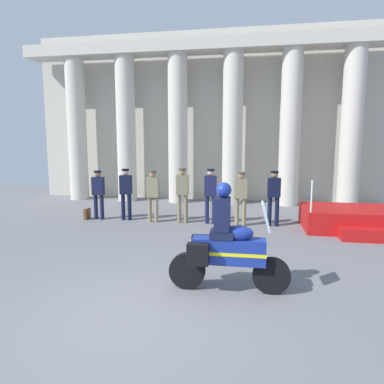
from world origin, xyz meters
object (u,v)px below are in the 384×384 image
reviewing_stand (365,220)px  officer_in_row_0 (98,191)px  officer_in_row_6 (274,194)px  motorcycle_with_rider (225,246)px  officer_in_row_5 (241,194)px  briefcase_on_ground (87,214)px  officer_in_row_2 (153,192)px  officer_in_row_1 (126,190)px  officer_in_row_4 (211,192)px  officer_in_row_3 (182,191)px

reviewing_stand → officer_in_row_0: (-8.36, 0.08, 0.66)m
reviewing_stand → officer_in_row_6: officer_in_row_6 is taller
officer_in_row_0 → motorcycle_with_rider: 6.77m
officer_in_row_5 → briefcase_on_ground: officer_in_row_5 is taller
officer_in_row_0 → motorcycle_with_rider: motorcycle_with_rider is taller
officer_in_row_2 → motorcycle_with_rider: 5.57m
reviewing_stand → officer_in_row_5: (-3.64, -0.03, 0.68)m
briefcase_on_ground → officer_in_row_5: bearing=-0.7°
officer_in_row_2 → officer_in_row_1: bearing=-12.3°
officer_in_row_0 → officer_in_row_5: (4.73, -0.11, 0.02)m
officer_in_row_4 → briefcase_on_ground: officer_in_row_4 is taller
officer_in_row_1 → officer_in_row_4: officer_in_row_4 is taller
officer_in_row_3 → motorcycle_with_rider: (1.75, -4.93, -0.25)m
officer_in_row_4 → officer_in_row_6: size_ratio=1.02×
officer_in_row_0 → briefcase_on_ground: (-0.41, -0.04, -0.79)m
officer_in_row_4 → briefcase_on_ground: 4.27m
officer_in_row_2 → officer_in_row_4: officer_in_row_4 is taller
officer_in_row_4 → officer_in_row_6: (1.95, 0.01, -0.02)m
officer_in_row_3 → briefcase_on_ground: officer_in_row_3 is taller
officer_in_row_3 → officer_in_row_4: size_ratio=1.01×
officer_in_row_1 → officer_in_row_5: bearing=173.6°
officer_in_row_0 → briefcase_on_ground: 0.89m
officer_in_row_0 → officer_in_row_5: bearing=174.8°
officer_in_row_6 → briefcase_on_ground: (-6.14, -0.08, -0.83)m
officer_in_row_1 → briefcase_on_ground: officer_in_row_1 is taller
officer_in_row_0 → officer_in_row_3: officer_in_row_3 is taller
reviewing_stand → officer_in_row_2: 6.48m
officer_in_row_2 → officer_in_row_3: (0.96, 0.07, 0.05)m
officer_in_row_6 → officer_in_row_1: bearing=-4.1°
reviewing_stand → officer_in_row_5: officer_in_row_5 is taller
reviewing_stand → officer_in_row_4: (-4.59, 0.11, 0.72)m
officer_in_row_2 → officer_in_row_4: bearing=179.7°
officer_in_row_2 → officer_in_row_4: 1.86m
reviewing_stand → officer_in_row_6: size_ratio=2.05×
officer_in_row_1 → motorcycle_with_rider: (3.67, -5.00, -0.22)m
officer_in_row_3 → briefcase_on_ground: (-3.29, -0.03, -0.86)m
officer_in_row_1 → officer_in_row_2: (0.97, -0.14, -0.02)m
officer_in_row_0 → officer_in_row_6: officer_in_row_6 is taller
officer_in_row_1 → officer_in_row_6: (4.78, -0.02, 0.00)m
reviewing_stand → officer_in_row_3: bearing=179.3°
officer_in_row_2 → briefcase_on_ground: bearing=-4.9°
reviewing_stand → officer_in_row_1: 7.45m
officer_in_row_1 → officer_in_row_6: size_ratio=1.00×
officer_in_row_5 → officer_in_row_3: bearing=-6.9°
officer_in_row_0 → motorcycle_with_rider: (4.62, -4.95, -0.17)m
officer_in_row_3 → officer_in_row_6: (2.85, 0.05, -0.03)m
officer_in_row_1 → officer_in_row_3: officer_in_row_3 is taller
officer_in_row_2 → officer_in_row_5: size_ratio=1.00×
officer_in_row_4 → officer_in_row_5: bearing=167.7°
officer_in_row_3 → officer_in_row_5: bearing=173.1°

